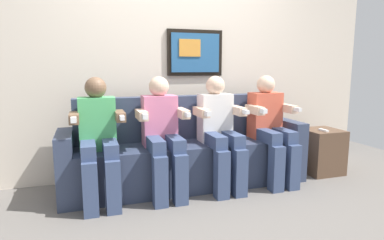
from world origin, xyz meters
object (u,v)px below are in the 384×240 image
at_px(person_right_center, 219,128).
at_px(side_table_right, 321,151).
at_px(couch, 187,155).
at_px(person_rightmost, 271,125).
at_px(spare_remote_on_table, 324,130).
at_px(person_leftmost, 98,135).
at_px(person_left_center, 162,131).

distance_m(person_right_center, side_table_right, 1.33).
relative_size(couch, person_rightmost, 2.20).
height_order(couch, person_right_center, person_right_center).
bearing_deg(person_right_center, spare_remote_on_table, -0.65).
bearing_deg(couch, person_rightmost, -11.10).
bearing_deg(couch, person_leftmost, -168.90).
bearing_deg(side_table_right, person_rightmost, -175.05).
bearing_deg(spare_remote_on_table, person_rightmost, 178.78).
bearing_deg(person_rightmost, couch, 168.90).
xyz_separation_m(person_leftmost, person_left_center, (0.57, 0.00, 0.00)).
bearing_deg(spare_remote_on_table, side_table_right, 57.95).
bearing_deg(person_right_center, couch, 149.50).
bearing_deg(spare_remote_on_table, couch, 173.15).
bearing_deg(person_leftmost, person_rightmost, 0.00).
bearing_deg(side_table_right, person_left_center, -178.10).
bearing_deg(person_rightmost, person_leftmost, 180.00).
relative_size(person_leftmost, person_left_center, 1.00).
xyz_separation_m(side_table_right, spare_remote_on_table, (-0.05, -0.08, 0.26)).
xyz_separation_m(person_leftmost, side_table_right, (2.43, 0.06, -0.36)).
relative_size(person_left_center, side_table_right, 2.22).
bearing_deg(person_rightmost, person_left_center, 180.00).
xyz_separation_m(couch, spare_remote_on_table, (1.52, -0.18, 0.20)).
xyz_separation_m(person_leftmost, person_right_center, (1.15, 0.00, 0.00)).
relative_size(person_left_center, person_rightmost, 1.00).
bearing_deg(person_leftmost, couch, 11.10).
distance_m(person_leftmost, person_right_center, 1.15).
distance_m(person_leftmost, person_left_center, 0.57).
bearing_deg(person_left_center, person_rightmost, 0.00).
height_order(couch, spare_remote_on_table, couch).
bearing_deg(person_leftmost, side_table_right, 1.45).
relative_size(person_leftmost, spare_remote_on_table, 8.54).
bearing_deg(person_left_center, spare_remote_on_table, -0.45).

